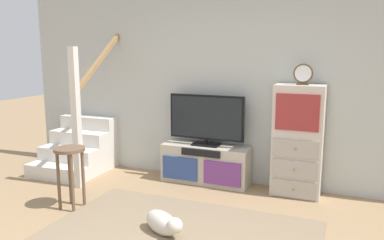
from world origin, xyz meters
TOP-DOWN VIEW (x-y plane):
  - back_wall at (0.00, 2.46)m, footprint 6.40×0.12m
  - area_rug at (0.00, 0.60)m, footprint 2.60×1.80m
  - media_console at (-0.30, 2.19)m, footprint 1.17×0.38m
  - television at (-0.30, 2.22)m, footprint 1.02×0.22m
  - side_cabinet at (0.88, 2.20)m, footprint 0.58×0.38m
  - desk_clock at (0.91, 2.19)m, footprint 0.22×0.08m
  - staircase at (-2.24, 2.20)m, footprint 1.00×1.36m
  - bar_stool_near at (-1.39, 0.82)m, footprint 0.34×0.34m
  - dog at (-0.15, 0.63)m, footprint 0.50×0.38m

SIDE VIEW (x-z plane):
  - area_rug at x=0.00m, z-range 0.00..0.01m
  - dog at x=-0.15m, z-range 0.00..0.23m
  - media_console at x=-0.30m, z-range 0.00..0.51m
  - staircase at x=-2.24m, z-range -0.73..1.47m
  - bar_stool_near at x=-1.39m, z-range 0.17..0.87m
  - side_cabinet at x=0.88m, z-range 0.00..1.35m
  - television at x=-0.30m, z-range 0.53..1.20m
  - back_wall at x=0.00m, z-range 0.00..2.70m
  - desk_clock at x=0.91m, z-range 1.35..1.60m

